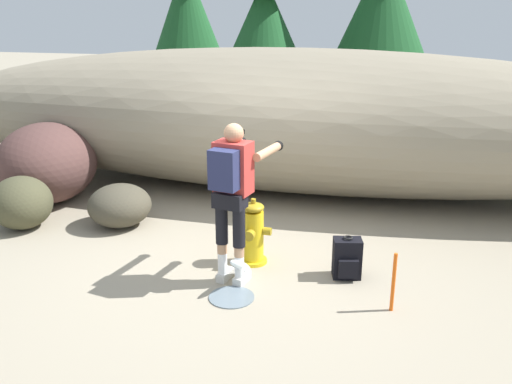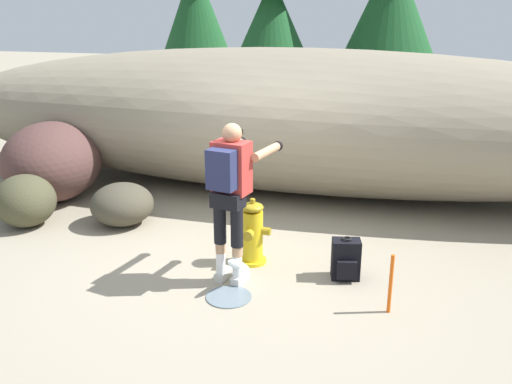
# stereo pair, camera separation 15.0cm
# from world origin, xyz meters

# --- Properties ---
(ground_plane) EXTENTS (56.00, 56.00, 0.04)m
(ground_plane) POSITION_xyz_m (0.00, 0.00, -0.02)
(ground_plane) COLOR gray
(dirt_embankment) EXTENTS (12.90, 3.20, 2.21)m
(dirt_embankment) POSITION_xyz_m (0.00, 3.05, 1.11)
(dirt_embankment) COLOR gray
(dirt_embankment) RESTS_ON ground_plane
(fire_hydrant) EXTENTS (0.41, 0.36, 0.77)m
(fire_hydrant) POSITION_xyz_m (0.18, 0.11, 0.35)
(fire_hydrant) COLOR gold
(fire_hydrant) RESTS_ON ground_plane
(hydrant_water_jet) EXTENTS (0.46, 0.94, 0.50)m
(hydrant_water_jet) POSITION_xyz_m (0.18, -0.48, 0.15)
(hydrant_water_jet) COLOR silver
(hydrant_water_jet) RESTS_ON ground_plane
(utility_worker) EXTENTS (0.63, 1.02, 1.70)m
(utility_worker) POSITION_xyz_m (0.09, -0.36, 1.09)
(utility_worker) COLOR beige
(utility_worker) RESTS_ON ground_plane
(spare_backpack) EXTENTS (0.34, 0.33, 0.47)m
(spare_backpack) POSITION_xyz_m (1.25, 0.02, 0.22)
(spare_backpack) COLOR black
(spare_backpack) RESTS_ON ground_plane
(boulder_large) EXTENTS (1.88, 2.01, 1.19)m
(boulder_large) POSITION_xyz_m (-3.36, 1.40, 0.59)
(boulder_large) COLOR #503431
(boulder_large) RESTS_ON ground_plane
(boulder_mid) EXTENTS (1.18, 1.18, 0.57)m
(boulder_mid) POSITION_xyz_m (-1.84, 0.75, 0.28)
(boulder_mid) COLOR #423E31
(boulder_mid) RESTS_ON ground_plane
(boulder_small) EXTENTS (1.14, 1.14, 0.70)m
(boulder_small) POSITION_xyz_m (-3.05, 0.35, 0.35)
(boulder_small) COLOR #44422C
(boulder_small) RESTS_ON ground_plane
(pine_tree_left) EXTENTS (2.01, 2.01, 4.92)m
(pine_tree_left) POSITION_xyz_m (-1.52, 7.38, 2.83)
(pine_tree_left) COLOR #47331E
(pine_tree_left) RESTS_ON ground_plane
(survey_stake) EXTENTS (0.04, 0.04, 0.60)m
(survey_stake) POSITION_xyz_m (1.74, -0.58, 0.30)
(survey_stake) COLOR #E55914
(survey_stake) RESTS_ON ground_plane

